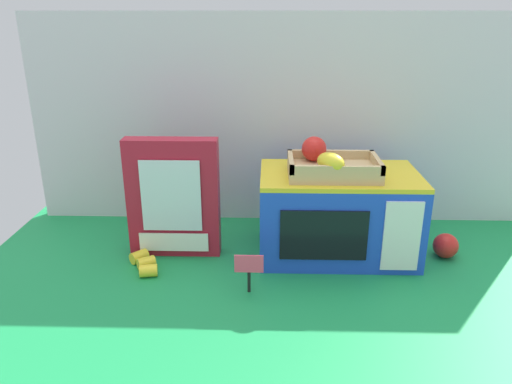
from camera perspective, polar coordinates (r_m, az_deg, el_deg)
ground_plane at (r=1.37m, az=4.25°, el=-7.77°), size 1.70×1.70×0.00m
display_back_panel at (r=1.54m, az=4.09°, el=8.26°), size 1.61×0.03×0.65m
toy_microwave at (r=1.37m, az=9.52°, el=-2.52°), size 0.43×0.26×0.24m
food_groups_crate at (r=1.29m, az=8.59°, el=3.16°), size 0.24×0.18×0.09m
cookie_set_box at (r=1.35m, az=-9.64°, el=-0.71°), size 0.25×0.06×0.33m
price_sign at (r=1.18m, az=-0.83°, el=-8.84°), size 0.07×0.01×0.10m
loose_toy_banana at (r=1.34m, az=-12.89°, el=-8.12°), size 0.10×0.12×0.03m
loose_toy_apple at (r=1.45m, az=21.28°, el=-5.86°), size 0.07×0.07×0.07m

